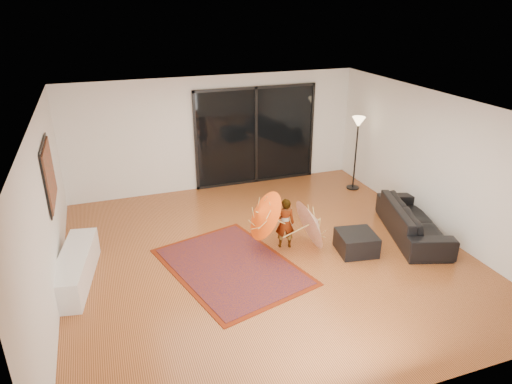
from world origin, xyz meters
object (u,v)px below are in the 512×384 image
media_console (76,268)px  sofa (413,220)px  ottoman (356,243)px  child (285,223)px

media_console → sofa: 6.22m
ottoman → child: 1.35m
media_console → child: bearing=8.9°
media_console → ottoman: media_console is taller
sofa → ottoman: sofa is taller
sofa → ottoman: bearing=115.7°
media_console → ottoman: 4.88m
child → ottoman: bearing=169.0°
sofa → media_console: bearing=103.0°
media_console → sofa: sofa is taller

